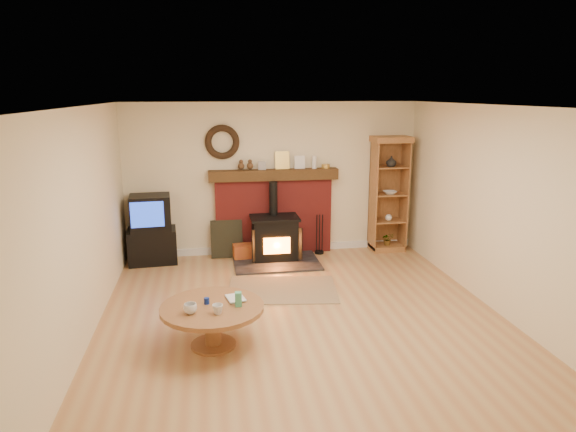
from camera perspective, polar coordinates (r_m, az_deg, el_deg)
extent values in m
plane|color=#AE7648|center=(6.60, 1.55, -11.06)|extent=(5.50, 5.50, 0.00)
cube|color=beige|center=(8.83, -1.68, 4.13)|extent=(5.00, 0.02, 2.60)
cube|color=beige|center=(3.64, 9.78, -10.15)|extent=(5.00, 0.02, 2.60)
cube|color=beige|center=(6.22, -21.62, -0.87)|extent=(0.02, 5.50, 2.60)
cube|color=beige|center=(7.07, 21.98, 0.73)|extent=(0.02, 5.50, 2.60)
cube|color=white|center=(6.00, 1.71, 12.14)|extent=(5.00, 5.50, 0.02)
cube|color=white|center=(9.10, -1.61, -3.61)|extent=(5.00, 0.04, 0.12)
torus|color=black|center=(8.62, -7.32, 8.15)|extent=(0.57, 0.11, 0.57)
cube|color=maroon|center=(8.89, -1.59, -0.08)|extent=(2.00, 0.15, 1.30)
cube|color=#362411|center=(8.71, -1.59, 4.60)|extent=(2.20, 0.22, 0.18)
cube|color=#999999|center=(8.68, -2.92, 5.62)|extent=(0.13, 0.05, 0.14)
cube|color=gold|center=(8.73, -0.64, 6.21)|extent=(0.24, 0.06, 0.30)
cube|color=white|center=(8.78, 1.30, 5.99)|extent=(0.18, 0.05, 0.22)
cylinder|color=white|center=(8.81, 2.94, 6.00)|extent=(0.08, 0.08, 0.22)
cylinder|color=gold|center=(8.86, 4.20, 5.54)|extent=(0.14, 0.14, 0.07)
cube|color=black|center=(8.52, -1.29, -5.15)|extent=(1.40, 1.00, 0.03)
cube|color=black|center=(8.60, -1.49, -2.51)|extent=(0.72, 0.52, 0.67)
cube|color=black|center=(8.51, -1.50, -0.21)|extent=(0.80, 0.57, 0.04)
cylinder|color=black|center=(8.59, -1.65, 1.97)|extent=(0.14, 0.14, 0.56)
cube|color=orange|center=(8.36, -1.24, -3.32)|extent=(0.43, 0.02, 0.27)
cube|color=black|center=(8.37, -3.54, -3.17)|extent=(0.17, 0.23, 0.54)
cube|color=black|center=(8.46, 0.93, -2.97)|extent=(0.17, 0.23, 0.54)
cube|color=brown|center=(7.40, -0.65, -8.17)|extent=(1.66, 1.25, 0.01)
cube|color=black|center=(8.77, -14.81, -3.22)|extent=(0.81, 0.59, 0.57)
cube|color=black|center=(8.63, -15.04, 0.39)|extent=(0.68, 0.58, 0.57)
cube|color=#1835AE|center=(8.36, -15.37, 0.15)|extent=(0.51, 0.05, 0.41)
cube|color=brown|center=(9.38, 10.86, -3.39)|extent=(0.59, 0.43, 0.10)
cube|color=brown|center=(9.35, 10.69, 2.46)|extent=(0.59, 0.02, 1.87)
cube|color=brown|center=(9.06, 9.43, 2.17)|extent=(0.02, 0.43, 1.87)
cube|color=brown|center=(9.26, 12.77, 2.26)|extent=(0.02, 0.43, 1.87)
cube|color=brown|center=(9.02, 11.40, 8.36)|extent=(0.65, 0.47, 0.10)
cube|color=brown|center=(9.26, 10.99, -0.52)|extent=(0.55, 0.39, 0.02)
cube|color=brown|center=(9.15, 11.13, 2.40)|extent=(0.55, 0.39, 0.02)
cube|color=brown|center=(9.07, 11.26, 5.38)|extent=(0.55, 0.39, 0.02)
imported|color=white|center=(9.01, 11.40, 5.97)|extent=(0.18, 0.18, 0.18)
imported|color=white|center=(9.10, 11.24, 2.58)|extent=(0.23, 0.23, 0.06)
sphere|color=white|center=(9.19, 11.12, -0.17)|extent=(0.12, 0.12, 0.12)
imported|color=#449A72|center=(9.29, 11.01, -2.52)|extent=(0.20, 0.18, 0.22)
cube|color=#C5801B|center=(8.72, -4.74, -3.97)|extent=(0.43, 0.29, 0.25)
cube|color=black|center=(8.79, -6.83, -2.55)|extent=(0.54, 0.14, 0.64)
cylinder|color=black|center=(9.03, 3.49, -4.04)|extent=(0.16, 0.16, 0.04)
cylinder|color=black|center=(8.92, 3.20, -2.04)|extent=(0.02, 0.02, 0.70)
cylinder|color=black|center=(8.93, 3.52, -2.03)|extent=(0.02, 0.02, 0.70)
cylinder|color=black|center=(8.94, 3.83, -2.01)|extent=(0.02, 0.02, 0.70)
cylinder|color=brown|center=(5.95, -8.28, -13.94)|extent=(0.50, 0.50, 0.03)
cylinder|color=brown|center=(5.86, -8.35, -12.10)|extent=(0.18, 0.18, 0.41)
cylinder|color=brown|center=(5.76, -8.43, -10.05)|extent=(1.14, 1.14, 0.05)
imported|color=white|center=(5.58, -10.81, -10.07)|extent=(0.14, 0.14, 0.11)
imported|color=white|center=(5.52, -7.82, -10.23)|extent=(0.11, 0.11, 0.11)
imported|color=#4C331E|center=(5.85, -6.76, -9.21)|extent=(0.19, 0.25, 0.02)
cylinder|color=navy|center=(5.79, -9.03, -9.30)|extent=(0.06, 0.06, 0.07)
cube|color=#449A72|center=(5.67, -5.54, -9.19)|extent=(0.07, 0.07, 0.16)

